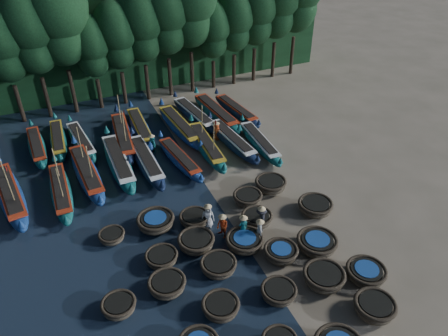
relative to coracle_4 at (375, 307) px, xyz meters
name	(u,v)px	position (x,y,z in m)	size (l,w,h in m)	color
ground	(232,225)	(-3.84, 9.01, -0.47)	(120.00, 120.00, 0.00)	gray
foliage_wall	(133,38)	(-3.84, 32.51, 4.53)	(40.00, 3.00, 10.00)	black
coracle_4	(375,307)	(0.00, 0.00, 0.00)	(2.28, 2.28, 0.83)	brown
coracle_6	(221,307)	(-7.15, 3.17, -0.03)	(2.03, 2.03, 0.77)	brown
coracle_7	(279,292)	(-3.96, 2.83, -0.07)	(1.96, 1.96, 0.70)	brown
coracle_8	(324,277)	(-1.23, 2.69, -0.01)	(2.68, 2.68, 0.82)	brown
coracle_9	(366,272)	(1.10, 2.05, -0.04)	(2.35, 2.35, 0.75)	brown
coracle_10	(119,306)	(-11.89, 5.32, -0.06)	(2.12, 2.12, 0.72)	brown
coracle_11	(167,285)	(-9.21, 5.64, -0.03)	(2.09, 2.09, 0.77)	brown
coracle_12	(218,265)	(-6.14, 5.81, -0.06)	(2.58, 2.58, 0.72)	brown
coracle_13	(281,252)	(-2.45, 5.25, -0.02)	(2.23, 2.23, 0.79)	brown
coracle_14	(317,243)	(-0.11, 5.05, 0.00)	(2.47, 2.47, 0.82)	brown
coracle_15	(162,257)	(-8.89, 7.72, -0.10)	(2.21, 2.21, 0.66)	brown
coracle_16	(196,242)	(-6.65, 8.02, 0.00)	(2.27, 2.27, 0.82)	brown
coracle_17	(245,241)	(-3.97, 6.94, -0.04)	(2.51, 2.51, 0.76)	brown
coracle_18	(257,218)	(-2.33, 8.51, -0.06)	(2.38, 2.38, 0.73)	brown
coracle_19	(315,206)	(1.69, 7.97, 0.00)	(2.65, 2.65, 0.82)	brown
coracle_20	(112,236)	(-11.15, 10.64, -0.11)	(1.80, 1.80, 0.64)	brown
coracle_21	(156,221)	(-8.36, 10.71, 0.01)	(2.67, 2.67, 0.84)	brown
coracle_22	(194,218)	(-5.99, 10.10, -0.07)	(1.96, 1.96, 0.71)	brown
coracle_23	(248,198)	(-1.97, 10.59, -0.04)	(2.26, 2.26, 0.76)	brown
coracle_24	(271,184)	(0.16, 11.27, 0.00)	(2.44, 2.44, 0.83)	brown
long_boat_0	(10,194)	(-16.65, 17.18, 0.13)	(2.81, 8.86, 3.80)	navy
long_boat_1	(61,191)	(-13.46, 16.29, 0.05)	(1.44, 7.85, 3.33)	#105A54
long_boat_2	(87,172)	(-11.47, 17.77, 0.12)	(2.10, 8.73, 3.72)	navy
long_boat_3	(119,162)	(-9.06, 18.18, 0.12)	(1.56, 8.92, 1.57)	#105A54
long_boat_4	(146,161)	(-7.10, 17.57, 0.09)	(1.60, 8.46, 1.49)	#0D1D32
long_boat_5	(180,158)	(-4.65, 16.93, 0.02)	(2.21, 7.28, 1.29)	navy
long_boat_6	(206,146)	(-2.13, 17.74, 0.09)	(1.83, 8.39, 3.57)	#105A54
long_boat_7	(232,140)	(0.09, 17.72, 0.07)	(2.17, 8.11, 1.43)	#0D1D32
long_boat_8	(260,142)	(2.04, 16.56, 0.04)	(1.65, 7.62, 1.34)	#105A54
long_boat_9	(37,146)	(-14.52, 23.18, 0.01)	(1.59, 7.25, 1.28)	#105A54
long_boat_10	(58,139)	(-12.84, 23.60, 0.02)	(1.60, 7.35, 1.29)	#105A54
long_boat_11	(81,141)	(-11.15, 22.58, 0.02)	(2.12, 7.39, 1.31)	#105A54
long_boat_12	(123,137)	(-7.93, 21.67, 0.13)	(2.45, 8.94, 3.82)	#0D1D32
long_boat_13	(140,128)	(-6.21, 22.76, 0.06)	(1.66, 7.95, 1.40)	navy
long_boat_14	(180,126)	(-3.06, 21.56, 0.11)	(2.22, 8.69, 1.53)	navy
long_boat_15	(194,115)	(-1.15, 23.12, 0.06)	(2.50, 7.93, 1.41)	#0D1D32
long_boat_16	(216,113)	(0.76, 22.60, 0.11)	(2.26, 8.69, 1.54)	#105A54
long_boat_17	(236,110)	(2.68, 22.43, 0.03)	(2.25, 7.52, 1.33)	#0D1D32
fisherman_0	(208,215)	(-5.29, 9.49, 0.42)	(0.97, 0.85, 1.87)	silver
fisherman_1	(243,226)	(-3.72, 7.67, 0.46)	(0.61, 0.52, 1.85)	#186766
fisherman_2	(222,226)	(-4.84, 8.27, 0.40)	(0.79, 0.92, 1.85)	#D0471B
fisherman_3	(261,219)	(-2.41, 7.85, 0.45)	(1.09, 1.32, 1.98)	black
fisherman_4	(260,230)	(-2.91, 7.06, 0.37)	(0.62, 0.98, 1.75)	silver
fisherman_5	(152,143)	(-6.07, 19.44, 0.32)	(0.73, 1.46, 1.70)	#186766
fisherman_6	(217,130)	(-0.61, 19.19, 0.38)	(0.70, 0.88, 1.77)	#D0471B
tree_2	(1,41)	(-15.24, 29.01, 6.85)	(4.51, 4.51, 10.63)	black
tree_3	(29,29)	(-12.94, 29.01, 7.52)	(4.92, 4.92, 11.60)	black
tree_4	(57,17)	(-10.64, 29.01, 8.20)	(5.34, 5.34, 12.58)	black
tree_5	(91,46)	(-8.34, 29.01, 5.50)	(3.68, 3.68, 8.68)	black
tree_6	(116,35)	(-6.04, 29.01, 6.17)	(4.09, 4.09, 9.65)	black
tree_7	(141,24)	(-3.74, 29.01, 6.85)	(4.51, 4.51, 10.63)	black
tree_8	(165,13)	(-1.44, 29.01, 7.52)	(4.92, 4.92, 11.60)	black
tree_9	(189,3)	(0.86, 29.01, 8.20)	(5.34, 5.34, 12.58)	black
tree_10	(213,29)	(3.16, 29.01, 5.50)	(3.68, 3.68, 8.68)	black
tree_11	(235,20)	(5.46, 29.01, 6.17)	(4.09, 4.09, 9.65)	black
tree_12	(256,10)	(7.76, 29.01, 6.85)	(4.51, 4.51, 10.63)	black
tree_13	(277,0)	(10.06, 29.01, 7.52)	(4.92, 4.92, 11.60)	black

